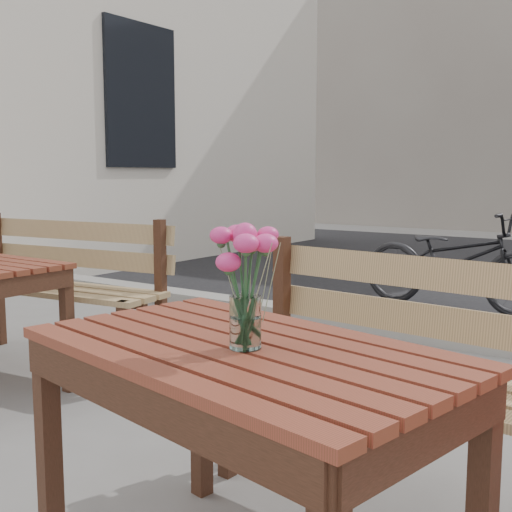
% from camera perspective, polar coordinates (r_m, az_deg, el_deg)
% --- Properties ---
extents(main_table, '(1.33, 0.93, 0.75)m').
position_cam_1_polar(main_table, '(1.81, -1.19, -11.64)').
color(main_table, brown).
rests_on(main_table, ground).
extents(main_bench, '(1.59, 0.59, 0.97)m').
position_cam_1_polar(main_bench, '(2.39, 14.88, -8.17)').
color(main_bench, '#93764C').
rests_on(main_bench, ground).
extents(main_vase, '(0.18, 0.18, 0.33)m').
position_cam_1_polar(main_vase, '(1.69, -0.97, -1.35)').
color(main_vase, white).
rests_on(main_vase, main_table).
extents(second_bench, '(1.60, 0.65, 0.97)m').
position_cam_1_polar(second_bench, '(4.32, -16.76, -1.38)').
color(second_bench, '#93764C').
rests_on(second_bench, ground).
extents(bicycle, '(1.74, 0.70, 0.90)m').
position_cam_1_polar(bicycle, '(6.00, 17.13, -0.37)').
color(bicycle, black).
rests_on(bicycle, ground).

